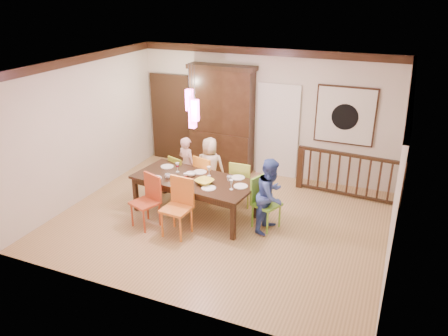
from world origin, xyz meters
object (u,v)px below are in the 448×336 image
at_px(chair_end_right, 267,200).
at_px(china_hutch, 222,119).
at_px(chair_far_left, 181,172).
at_px(balustrade, 348,174).
at_px(person_far_mid, 210,167).
at_px(dining_table, 194,182).
at_px(person_far_left, 187,165).
at_px(person_end_right, 271,195).

bearing_deg(chair_end_right, china_hutch, 61.10).
bearing_deg(chair_far_left, balustrade, -140.83).
xyz_separation_m(chair_end_right, person_far_mid, (-1.51, 0.84, 0.08)).
xyz_separation_m(balustrade, person_far_mid, (-2.69, -1.04, 0.13)).
xyz_separation_m(chair_far_left, balustrade, (3.28, 1.20, 0.01)).
bearing_deg(person_far_mid, chair_end_right, 138.73).
relative_size(dining_table, chair_far_left, 2.87).
xyz_separation_m(dining_table, balustrade, (2.60, 1.94, -0.17)).
relative_size(person_far_left, person_end_right, 0.89).
relative_size(dining_table, china_hutch, 0.98).
height_order(balustrade, person_far_left, person_far_left).
bearing_deg(chair_end_right, person_end_right, -99.99).
height_order(dining_table, person_far_mid, person_far_mid).
relative_size(chair_end_right, person_far_mid, 0.76).
height_order(chair_far_left, person_far_mid, person_far_mid).
bearing_deg(dining_table, chair_far_left, 139.64).
relative_size(dining_table, balustrade, 1.12).
xyz_separation_m(dining_table, chair_end_right, (1.43, 0.05, -0.12)).
xyz_separation_m(dining_table, person_end_right, (1.51, -0.00, 0.01)).
bearing_deg(balustrade, chair_far_left, -156.02).
relative_size(chair_end_right, balustrade, 0.44).
bearing_deg(dining_table, china_hutch, 106.95).
height_order(balustrade, person_end_right, person_end_right).
height_order(china_hutch, person_far_mid, china_hutch).
distance_m(chair_end_right, person_far_mid, 1.73).
distance_m(balustrade, person_far_left, 3.39).
height_order(chair_end_right, balustrade, chair_end_right).
bearing_deg(person_end_right, chair_far_left, 80.23).
bearing_deg(person_far_left, balustrade, -141.07).
height_order(chair_end_right, person_end_right, person_end_right).
height_order(person_far_left, person_far_mid, person_far_mid).
bearing_deg(balustrade, person_far_left, -157.45).
bearing_deg(balustrade, dining_table, -139.53).
distance_m(person_far_mid, person_end_right, 1.83).
bearing_deg(person_end_right, chair_end_right, 67.03).
distance_m(china_hutch, person_far_mid, 1.55).
relative_size(chair_end_right, person_far_left, 0.78).
distance_m(balustrade, person_end_right, 2.23).
relative_size(chair_far_left, chair_end_right, 0.88).
relative_size(dining_table, chair_end_right, 2.54).
distance_m(chair_far_left, person_end_right, 2.32).
bearing_deg(chair_far_left, person_far_left, -103.52).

